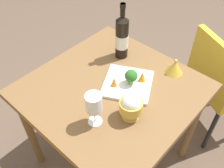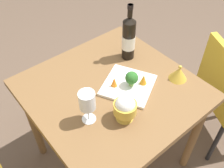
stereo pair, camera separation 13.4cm
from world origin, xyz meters
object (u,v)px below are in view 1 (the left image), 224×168
object	(u,v)px
serving_plate	(128,84)
chair_by_wall	(217,80)
wine_bottle	(122,37)
broccoli_floret	(131,76)
wine_glass	(94,104)
carrot_garnish_left	(114,82)
rice_bowl	(131,106)
carrot_garnish_right	(142,76)
rice_bowl_lid	(174,67)

from	to	relation	value
serving_plate	chair_by_wall	bearing A→B (deg)	-25.90
wine_bottle	broccoli_floret	world-z (taller)	wine_bottle
wine_glass	carrot_garnish_left	size ratio (longest dim) A/B	3.22
rice_bowl	serving_plate	distance (m)	0.22
rice_bowl	serving_plate	size ratio (longest dim) A/B	0.42
broccoli_floret	carrot_garnish_right	size ratio (longest dim) A/B	1.44
wine_bottle	serving_plate	distance (m)	0.28
broccoli_floret	carrot_garnish_left	xyz separation A→B (m)	(-0.07, 0.05, -0.02)
rice_bowl_lid	broccoli_floret	xyz separation A→B (m)	(-0.24, 0.11, 0.03)
wine_glass	serving_plate	size ratio (longest dim) A/B	0.53
wine_bottle	broccoli_floret	distance (m)	0.27
rice_bowl	carrot_garnish_left	distance (m)	0.21
rice_bowl_lid	broccoli_floret	size ratio (longest dim) A/B	1.17
carrot_garnish_left	carrot_garnish_right	distance (m)	0.16
chair_by_wall	carrot_garnish_left	size ratio (longest dim) A/B	15.30
serving_plate	carrot_garnish_right	size ratio (longest dim) A/B	5.69
wine_bottle	rice_bowl_lid	size ratio (longest dim) A/B	3.40
chair_by_wall	carrot_garnish_right	bearing A→B (deg)	-87.80
broccoli_floret	carrot_garnish_left	world-z (taller)	broccoli_floret
chair_by_wall	broccoli_floret	xyz separation A→B (m)	(-0.58, 0.27, 0.27)
broccoli_floret	carrot_garnish_right	distance (m)	0.07
chair_by_wall	rice_bowl	world-z (taller)	rice_bowl
rice_bowl	wine_bottle	bearing A→B (deg)	46.16
carrot_garnish_right	chair_by_wall	bearing A→B (deg)	-24.70
chair_by_wall	rice_bowl_lid	xyz separation A→B (m)	(-0.34, 0.16, 0.24)
wine_bottle	wine_glass	distance (m)	0.51
chair_by_wall	wine_glass	size ratio (longest dim) A/B	4.75
chair_by_wall	wine_glass	distance (m)	0.97
broccoli_floret	carrot_garnish_left	size ratio (longest dim) A/B	1.54
serving_plate	broccoli_floret	size ratio (longest dim) A/B	3.94
rice_bowl_lid	carrot_garnish_right	distance (m)	0.20
wine_glass	serving_plate	xyz separation A→B (m)	(0.29, 0.04, -0.12)
wine_glass	rice_bowl_lid	xyz separation A→B (m)	(0.54, -0.08, -0.09)
wine_glass	serving_plate	world-z (taller)	wine_glass
wine_glass	rice_bowl	size ratio (longest dim) A/B	1.26
wine_glass	carrot_garnish_right	size ratio (longest dim) A/B	3.01
rice_bowl_lid	carrot_garnish_left	xyz separation A→B (m)	(-0.32, 0.17, 0.01)
wine_glass	broccoli_floret	bearing A→B (deg)	5.77
chair_by_wall	broccoli_floret	bearing A→B (deg)	-88.22
rice_bowl_lid	broccoli_floret	distance (m)	0.27
wine_glass	carrot_garnish_left	world-z (taller)	wine_glass
rice_bowl_lid	carrot_garnish_right	bearing A→B (deg)	156.06
serving_plate	rice_bowl_lid	bearing A→B (deg)	-26.94
rice_bowl	carrot_garnish_right	bearing A→B (deg)	24.48
wine_bottle	serving_plate	bearing A→B (deg)	-131.34
rice_bowl_lid	rice_bowl	bearing A→B (deg)	-177.55
serving_plate	carrot_garnish_left	xyz separation A→B (m)	(-0.07, 0.04, 0.04)
broccoli_floret	chair_by_wall	bearing A→B (deg)	-25.12
wine_glass	rice_bowl_lid	bearing A→B (deg)	-8.80
broccoli_floret	carrot_garnish_left	bearing A→B (deg)	143.70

